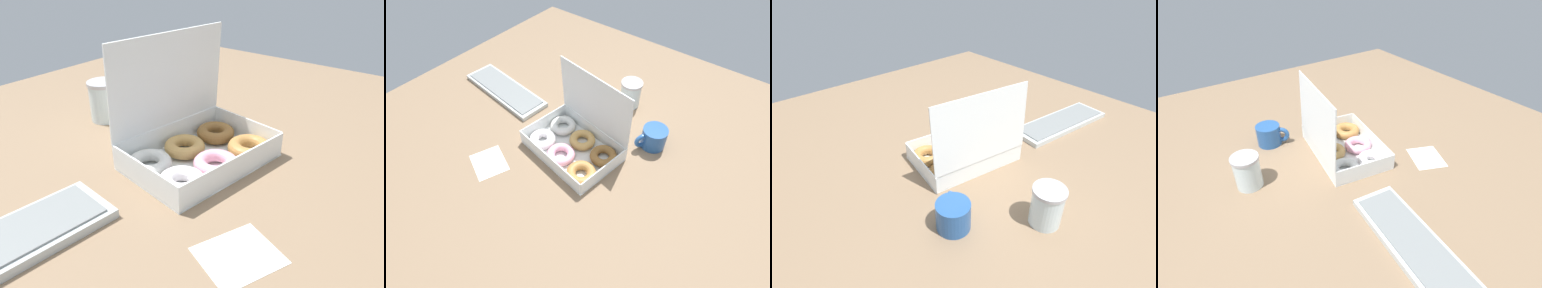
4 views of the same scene
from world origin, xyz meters
TOP-DOWN VIEW (x-y plane):
  - ground_plane at (0.00, 0.00)cm, footprint 180.00×180.00cm
  - donut_box at (-3.04, 3.03)cm, footprint 35.89×27.24cm
  - keyboard at (-48.70, 11.19)cm, footprint 43.24×17.94cm
  - coffee_mug at (18.31, 22.91)cm, footprint 9.55×11.68cm
  - glass_jar at (-0.69, 37.97)cm, footprint 8.79×8.79cm
  - paper_napkin at (-23.30, -20.44)cm, footprint 16.13×15.11cm

SIDE VIEW (x-z plane):
  - ground_plane at x=0.00cm, z-range -2.00..0.00cm
  - paper_napkin at x=-23.30cm, z-range 0.00..0.15cm
  - keyboard at x=-48.70cm, z-range -0.04..2.16cm
  - donut_box at x=-3.04cm, z-range -10.56..17.67cm
  - coffee_mug at x=18.31cm, z-range 0.10..8.12cm
  - glass_jar at x=-0.69cm, z-range 0.05..11.41cm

